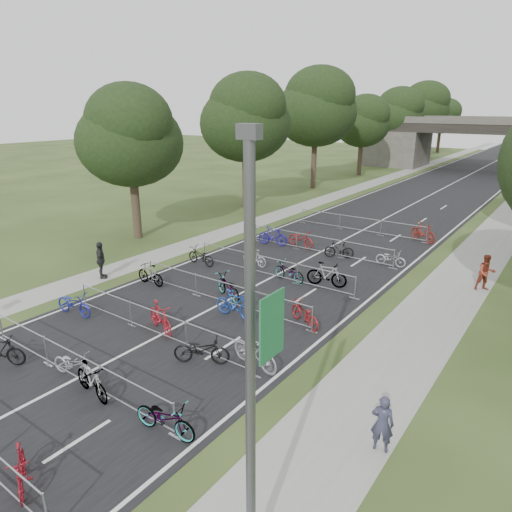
{
  "coord_description": "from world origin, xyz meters",
  "views": [
    {
      "loc": [
        12.24,
        -3.29,
        8.44
      ],
      "look_at": [
        -0.79,
        14.72,
        1.1
      ],
      "focal_mm": 32.0,
      "sensor_mm": 36.0,
      "label": 1
    }
  ],
  "objects_px": {
    "pedestrian_a": "(382,424)",
    "lamppost": "(252,370)",
    "overpass_bridge": "(481,144)",
    "pedestrian_b": "(486,273)",
    "pedestrian_c": "(101,260)"
  },
  "relations": [
    {
      "from": "pedestrian_a",
      "to": "lamppost",
      "type": "bearing_deg",
      "value": 67.14
    },
    {
      "from": "lamppost",
      "to": "pedestrian_a",
      "type": "relative_size",
      "value": 5.16
    },
    {
      "from": "overpass_bridge",
      "to": "pedestrian_b",
      "type": "bearing_deg",
      "value": -78.54
    },
    {
      "from": "overpass_bridge",
      "to": "lamppost",
      "type": "bearing_deg",
      "value": -82.47
    },
    {
      "from": "lamppost",
      "to": "pedestrian_a",
      "type": "distance_m",
      "value": 5.66
    },
    {
      "from": "pedestrian_a",
      "to": "pedestrian_c",
      "type": "relative_size",
      "value": 0.83
    },
    {
      "from": "pedestrian_b",
      "to": "pedestrian_c",
      "type": "height_order",
      "value": "pedestrian_c"
    },
    {
      "from": "pedestrian_b",
      "to": "overpass_bridge",
      "type": "bearing_deg",
      "value": 67.34
    },
    {
      "from": "pedestrian_c",
      "to": "lamppost",
      "type": "bearing_deg",
      "value": -165.64
    },
    {
      "from": "pedestrian_b",
      "to": "pedestrian_c",
      "type": "distance_m",
      "value": 18.93
    },
    {
      "from": "pedestrian_c",
      "to": "overpass_bridge",
      "type": "bearing_deg",
      "value": -55.78
    },
    {
      "from": "pedestrian_b",
      "to": "lamppost",
      "type": "bearing_deg",
      "value": -126.94
    },
    {
      "from": "pedestrian_a",
      "to": "pedestrian_b",
      "type": "distance_m",
      "value": 13.25
    },
    {
      "from": "lamppost",
      "to": "pedestrian_c",
      "type": "height_order",
      "value": "lamppost"
    },
    {
      "from": "pedestrian_c",
      "to": "pedestrian_b",
      "type": "bearing_deg",
      "value": -107.47
    }
  ]
}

